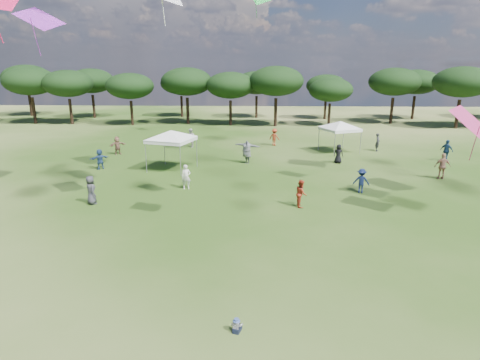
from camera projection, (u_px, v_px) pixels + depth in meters
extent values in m
cylinder|color=black|center=(34.00, 111.00, 53.75)|extent=(0.40, 0.40, 3.49)
ellipsoid|color=black|center=(30.00, 81.00, 52.69)|extent=(6.79, 6.79, 3.66)
cylinder|color=black|center=(71.00, 112.00, 53.34)|extent=(0.38, 0.38, 3.32)
ellipsoid|color=black|center=(68.00, 83.00, 52.33)|extent=(6.44, 6.44, 3.47)
cylinder|color=black|center=(132.00, 113.00, 52.39)|extent=(0.36, 0.36, 3.14)
ellipsoid|color=black|center=(130.00, 86.00, 51.43)|extent=(6.11, 6.11, 3.29)
cylinder|color=black|center=(188.00, 111.00, 53.55)|extent=(0.40, 0.40, 3.46)
ellipsoid|color=black|center=(187.00, 82.00, 52.50)|extent=(6.73, 6.73, 3.63)
cylinder|color=black|center=(231.00, 113.00, 52.26)|extent=(0.37, 0.37, 3.21)
ellipsoid|color=black|center=(230.00, 85.00, 51.28)|extent=(6.24, 6.24, 3.36)
cylinder|color=black|center=(276.00, 112.00, 51.58)|extent=(0.41, 0.41, 3.56)
ellipsoid|color=black|center=(276.00, 81.00, 50.49)|extent=(6.91, 6.91, 3.73)
cylinder|color=black|center=(329.00, 115.00, 51.75)|extent=(0.33, 0.33, 2.88)
ellipsoid|color=black|center=(331.00, 90.00, 50.87)|extent=(5.60, 5.60, 3.02)
cylinder|color=black|center=(392.00, 111.00, 53.74)|extent=(0.39, 0.39, 3.44)
ellipsoid|color=black|center=(395.00, 82.00, 52.69)|extent=(6.69, 6.69, 3.60)
cylinder|color=black|center=(457.00, 114.00, 49.73)|extent=(0.40, 0.40, 3.53)
ellipsoid|color=black|center=(462.00, 82.00, 48.66)|extent=(6.86, 6.86, 3.70)
cylinder|color=black|center=(30.00, 104.00, 61.85)|extent=(0.41, 0.41, 3.62)
ellipsoid|color=black|center=(27.00, 77.00, 60.74)|extent=(7.03, 7.03, 3.79)
cylinder|color=black|center=(94.00, 106.00, 59.60)|extent=(0.39, 0.39, 3.37)
ellipsoid|color=black|center=(91.00, 81.00, 58.58)|extent=(6.54, 6.54, 3.53)
cylinder|color=black|center=(182.00, 106.00, 60.88)|extent=(0.36, 0.36, 3.11)
ellipsoid|color=black|center=(181.00, 83.00, 59.93)|extent=(6.05, 6.05, 3.26)
cylinder|color=black|center=(256.00, 107.00, 59.72)|extent=(0.37, 0.37, 3.20)
ellipsoid|color=black|center=(257.00, 83.00, 58.75)|extent=(6.21, 6.21, 3.35)
cylinder|color=black|center=(325.00, 109.00, 58.28)|extent=(0.34, 0.34, 2.99)
ellipsoid|color=black|center=(326.00, 86.00, 57.36)|extent=(5.81, 5.81, 3.13)
cylinder|color=black|center=(413.00, 108.00, 58.18)|extent=(0.38, 0.38, 3.31)
ellipsoid|color=black|center=(416.00, 82.00, 57.17)|extent=(6.43, 6.43, 3.47)
cylinder|color=gray|center=(146.00, 157.00, 29.27)|extent=(0.06, 0.06, 2.34)
cylinder|color=gray|center=(180.00, 160.00, 28.42)|extent=(0.06, 0.06, 2.34)
cylinder|color=gray|center=(165.00, 150.00, 31.82)|extent=(0.06, 0.06, 2.34)
cylinder|color=gray|center=(197.00, 152.00, 30.96)|extent=(0.06, 0.06, 2.34)
cube|color=white|center=(171.00, 140.00, 29.81)|extent=(3.67, 3.67, 0.25)
pyramid|color=white|center=(171.00, 130.00, 29.60)|extent=(5.77, 5.77, 0.60)
cylinder|color=gray|center=(335.00, 144.00, 34.55)|extent=(0.06, 0.06, 2.16)
cylinder|color=gray|center=(361.00, 142.00, 35.43)|extent=(0.06, 0.06, 2.16)
cylinder|color=gray|center=(319.00, 139.00, 36.95)|extent=(0.06, 0.06, 2.16)
cylinder|color=gray|center=(343.00, 137.00, 37.83)|extent=(0.06, 0.06, 2.16)
cube|color=white|center=(340.00, 129.00, 35.90)|extent=(3.67, 3.67, 0.25)
pyramid|color=white|center=(341.00, 121.00, 35.70)|extent=(5.32, 5.32, 0.60)
cube|color=black|center=(236.00, 330.00, 11.92)|extent=(0.25, 0.25, 0.16)
cube|color=black|center=(236.00, 328.00, 12.09)|extent=(0.12, 0.20, 0.08)
cube|color=black|center=(240.00, 329.00, 12.05)|extent=(0.12, 0.20, 0.08)
cube|color=white|center=(236.00, 325.00, 11.88)|extent=(0.22, 0.19, 0.20)
cylinder|color=white|center=(233.00, 323.00, 11.96)|extent=(0.12, 0.20, 0.12)
cylinder|color=white|center=(241.00, 325.00, 11.89)|extent=(0.12, 0.20, 0.12)
sphere|color=#E0B293|center=(236.00, 321.00, 11.84)|extent=(0.14, 0.14, 0.14)
cone|color=#4B66B0|center=(236.00, 321.00, 11.83)|extent=(0.23, 0.23, 0.02)
cylinder|color=#4B66B0|center=(236.00, 320.00, 11.82)|extent=(0.15, 0.15, 0.06)
imported|color=#343238|center=(91.00, 190.00, 22.74)|extent=(0.92, 0.96, 1.66)
imported|color=navy|center=(447.00, 151.00, 32.84)|extent=(0.98, 1.10, 1.79)
imported|color=#993219|center=(274.00, 137.00, 39.35)|extent=(1.24, 1.06, 1.67)
imported|color=beige|center=(191.00, 138.00, 38.46)|extent=(0.90, 1.03, 1.79)
imported|color=#515257|center=(247.00, 152.00, 32.11)|extent=(2.32, 1.58, 1.86)
imported|color=black|center=(338.00, 154.00, 32.25)|extent=(0.89, 0.76, 1.55)
imported|color=#27292C|center=(378.00, 142.00, 36.78)|extent=(0.59, 0.70, 1.64)
imported|color=#9F6C56|center=(442.00, 166.00, 27.73)|extent=(1.09, 0.49, 1.83)
imported|color=#15224B|center=(361.00, 181.00, 24.76)|extent=(1.11, 0.81, 1.54)
imported|color=maroon|center=(301.00, 193.00, 22.33)|extent=(0.61, 0.77, 1.55)
imported|color=silver|center=(186.00, 177.00, 25.56)|extent=(0.64, 0.48, 1.58)
imported|color=brown|center=(117.00, 145.00, 35.38)|extent=(1.47, 1.33, 1.63)
imported|color=navy|center=(100.00, 159.00, 30.40)|extent=(1.40, 1.29, 1.56)
plane|color=#AF2B62|center=(471.00, 122.00, 19.03)|extent=(2.61, 2.44, 1.44)
plane|color=purple|center=(39.00, 19.00, 21.50)|extent=(2.61, 2.29, 1.56)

